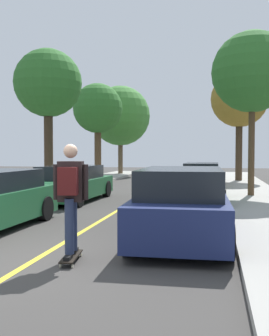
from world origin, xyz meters
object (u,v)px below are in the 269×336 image
at_px(street_tree_left_far, 120,116).
at_px(street_tree_right_nearest, 252,72).
at_px(street_tree_left_near, 98,109).
at_px(skateboarder, 70,192).
at_px(parked_car_right_far, 202,175).
at_px(parked_car_right_near, 196,186).
at_px(parked_car_left_near, 71,184).
at_px(parked_car_right_nearest, 182,205).
at_px(street_tree_left_nearest, 48,84).
at_px(street_tree_right_near, 239,99).
at_px(skateboard, 71,257).

height_order(street_tree_left_far, street_tree_right_nearest, street_tree_left_far).
relative_size(street_tree_left_near, skateboarder, 3.26).
bearing_deg(parked_car_right_far, parked_car_right_near, -89.99).
bearing_deg(street_tree_right_nearest, parked_car_right_near, -138.68).
relative_size(parked_car_left_near, parked_car_right_nearest, 1.02).
bearing_deg(street_tree_right_nearest, street_tree_left_nearest, 175.99).
height_order(parked_car_right_far, street_tree_right_near, street_tree_right_near).
distance_m(parked_car_right_far, street_tree_left_near, 8.38).
height_order(parked_car_right_nearest, street_tree_right_near, street_tree_right_near).
bearing_deg(street_tree_left_nearest, parked_car_right_nearest, -51.54).
xyz_separation_m(parked_car_right_far, street_tree_left_nearest, (-6.58, -4.09, 4.15)).
distance_m(skateboard, skateboarder, 1.06).
relative_size(parked_car_right_nearest, street_tree_left_far, 0.67).
distance_m(parked_car_right_nearest, street_tree_left_near, 17.55).
height_order(street_tree_right_nearest, street_tree_right_near, street_tree_right_near).
relative_size(parked_car_right_far, skateboard, 5.19).
distance_m(parked_car_right_nearest, skateboarder, 2.69).
distance_m(street_tree_left_nearest, skateboarder, 12.06).
bearing_deg(skateboarder, street_tree_right_nearest, 69.43).
bearing_deg(street_tree_right_nearest, parked_car_right_far, 113.40).
xyz_separation_m(parked_car_right_nearest, parked_car_right_far, (-0.00, 12.38, -0.08)).
bearing_deg(parked_car_left_near, parked_car_right_nearest, -51.19).
distance_m(street_tree_left_near, street_tree_right_nearest, 11.85).
height_order(parked_car_right_far, street_tree_right_nearest, street_tree_right_nearest).
bearing_deg(skateboarder, skateboard, 97.90).
xyz_separation_m(parked_car_right_nearest, street_tree_left_nearest, (-6.59, 8.29, 4.07)).
distance_m(parked_car_right_nearest, street_tree_left_far, 23.19).
bearing_deg(street_tree_left_far, skateboard, -78.34).
bearing_deg(skateboarder, parked_car_right_near, 78.40).
bearing_deg(street_tree_right_nearest, street_tree_left_near, 136.63).
relative_size(street_tree_left_near, street_tree_right_near, 0.93).
bearing_deg(parked_car_right_nearest, skateboard, -128.69).
xyz_separation_m(street_tree_right_nearest, skateboard, (-3.67, -9.75, -4.77)).
height_order(parked_car_right_near, street_tree_right_near, street_tree_right_near).
distance_m(street_tree_left_near, street_tree_left_far, 6.06).
xyz_separation_m(parked_car_right_far, street_tree_left_far, (-6.58, 9.51, 3.98)).
relative_size(street_tree_left_far, street_tree_right_near, 1.05).
height_order(street_tree_left_near, street_tree_left_far, street_tree_left_far).
height_order(street_tree_left_near, skateboarder, street_tree_left_near).
bearing_deg(street_tree_right_nearest, parked_car_left_near, -162.91).
height_order(parked_car_right_far, street_tree_left_near, street_tree_left_near).
relative_size(parked_car_left_near, street_tree_left_far, 0.68).
distance_m(parked_car_right_nearest, street_tree_right_near, 16.57).
distance_m(parked_car_left_near, skateboard, 8.27).
height_order(street_tree_left_near, skateboard, street_tree_left_near).
xyz_separation_m(parked_car_right_near, street_tree_right_nearest, (2.03, 1.78, 4.24)).
height_order(parked_car_right_nearest, street_tree_left_nearest, street_tree_left_nearest).
height_order(street_tree_left_near, street_tree_right_near, street_tree_right_near).
xyz_separation_m(parked_car_left_near, street_tree_left_nearest, (-2.03, 2.63, 4.15)).
distance_m(parked_car_left_near, street_tree_right_near, 12.90).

